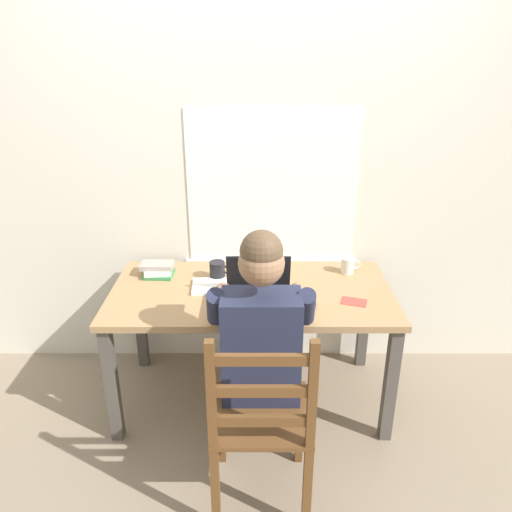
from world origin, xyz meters
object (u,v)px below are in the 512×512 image
wooden_chair (263,421)px  book_stack_main (160,269)px  laptop (261,293)px  computer_mouse (312,303)px  seated_person (263,339)px  coffee_mug_dark (220,270)px  desk (253,304)px  landscape_photo_print (356,302)px  coffee_mug_white (350,266)px

wooden_chair → book_stack_main: wooden_chair is taller
laptop → computer_mouse: bearing=-6.9°
seated_person → laptop: (-0.01, 0.31, 0.07)m
book_stack_main → coffee_mug_dark: bearing=-8.0°
desk → coffee_mug_dark: bearing=143.8°
wooden_chair → computer_mouse: bearing=65.8°
wooden_chair → landscape_photo_print: wooden_chair is taller
wooden_chair → laptop: wooden_chair is taller
seated_person → wooden_chair: size_ratio=1.32×
seated_person → computer_mouse: seated_person is taller
seated_person → book_stack_main: (-0.58, 0.64, 0.05)m
wooden_chair → coffee_mug_dark: (-0.24, 0.87, 0.29)m
coffee_mug_dark → wooden_chair: bearing=-74.8°
laptop → wooden_chair: bearing=-89.1°
seated_person → coffee_mug_dark: 0.64m
desk → seated_person: (0.05, -0.45, 0.07)m
computer_mouse → desk: bearing=149.5°
seated_person → coffee_mug_white: bearing=53.0°
seated_person → book_stack_main: bearing=132.2°
desk → book_stack_main: (-0.54, 0.19, 0.12)m
coffee_mug_white → landscape_photo_print: coffee_mug_white is taller
coffee_mug_dark → book_stack_main: 0.35m
seated_person → wooden_chair: (0.00, -0.28, -0.22)m
laptop → computer_mouse: 0.27m
desk → seated_person: seated_person is taller
coffee_mug_dark → landscape_photo_print: coffee_mug_dark is taller
laptop → landscape_photo_print: size_ratio=2.54×
coffee_mug_white → book_stack_main: (-1.09, -0.03, -0.01)m
seated_person → computer_mouse: 0.38m
laptop → book_stack_main: size_ratio=1.76×
laptop → landscape_photo_print: laptop is taller
wooden_chair → computer_mouse: size_ratio=9.46×
laptop → desk: bearing=104.5°
desk → coffee_mug_white: bearing=21.7°
desk → wooden_chair: size_ratio=1.60×
coffee_mug_white → seated_person: bearing=-127.0°
laptop → landscape_photo_print: bearing=1.0°
coffee_mug_white → landscape_photo_print: bearing=-94.5°
coffee_mug_white → book_stack_main: coffee_mug_white is taller
wooden_chair → computer_mouse: (0.25, 0.56, 0.26)m
desk → landscape_photo_print: (0.53, -0.14, 0.09)m
laptop → coffee_mug_white: size_ratio=2.94×
laptop → coffee_mug_dark: laptop is taller
coffee_mug_white → desk: bearing=-158.3°
computer_mouse → coffee_mug_white: 0.47m
computer_mouse → coffee_mug_dark: size_ratio=0.80×
desk → coffee_mug_dark: (-0.19, 0.14, 0.14)m
computer_mouse → laptop: bearing=173.1°
coffee_mug_white → wooden_chair: bearing=-118.0°
computer_mouse → book_stack_main: 0.91m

